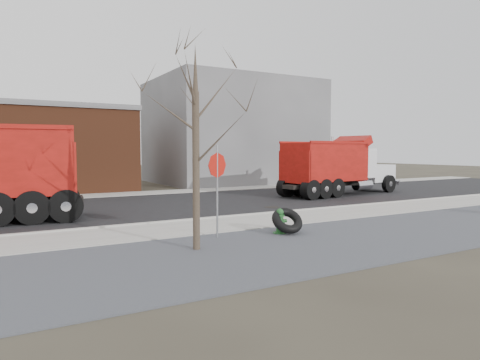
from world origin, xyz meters
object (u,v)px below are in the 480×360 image
fire_hydrant (280,222)px  stop_sign (217,175)px  dump_truck_red_a (337,165)px  truck_tire (287,221)px

fire_hydrant → stop_sign: bearing=-177.5°
fire_hydrant → stop_sign: size_ratio=0.29×
fire_hydrant → dump_truck_red_a: size_ratio=0.09×
truck_tire → fire_hydrant: bearing=136.4°
truck_tire → dump_truck_red_a: size_ratio=0.13×
stop_sign → fire_hydrant: bearing=-8.8°
fire_hydrant → stop_sign: stop_sign is taller
stop_sign → dump_truck_red_a: dump_truck_red_a is taller
fire_hydrant → dump_truck_red_a: (9.40, 7.83, 1.34)m
stop_sign → dump_truck_red_a: bearing=35.3°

